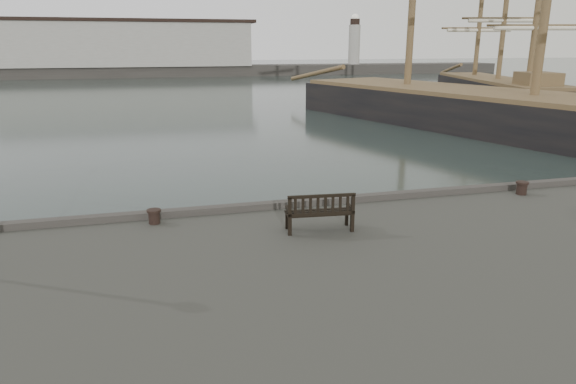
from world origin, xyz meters
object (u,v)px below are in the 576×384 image
object	(u,v)px
tall_ship_main	(530,125)
bollard_right	(522,188)
tall_ship_far	(496,95)
bench	(319,219)
bollard_left	(154,217)

from	to	relation	value
tall_ship_main	bollard_right	bearing A→B (deg)	-147.84
tall_ship_far	bench	bearing A→B (deg)	-116.10
bollard_right	tall_ship_main	size ratio (longest dim) A/B	0.01
bollard_left	tall_ship_far	bearing A→B (deg)	44.46
bench	tall_ship_far	world-z (taller)	tall_ship_far
bollard_left	bollard_right	distance (m)	10.89
tall_ship_main	tall_ship_far	size ratio (longest dim) A/B	1.60
bench	bollard_left	size ratio (longest dim) A/B	4.54
tall_ship_far	bollard_left	bearing A→B (deg)	-120.60
bollard_left	bollard_right	xyz separation A→B (m)	(10.89, -0.13, 0.01)
bench	bollard_left	world-z (taller)	bench
bench	bollard_left	bearing A→B (deg)	163.62
bollard_left	tall_ship_main	world-z (taller)	tall_ship_main
bollard_right	tall_ship_far	world-z (taller)	tall_ship_far
bollard_left	bollard_right	bearing A→B (deg)	-0.68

